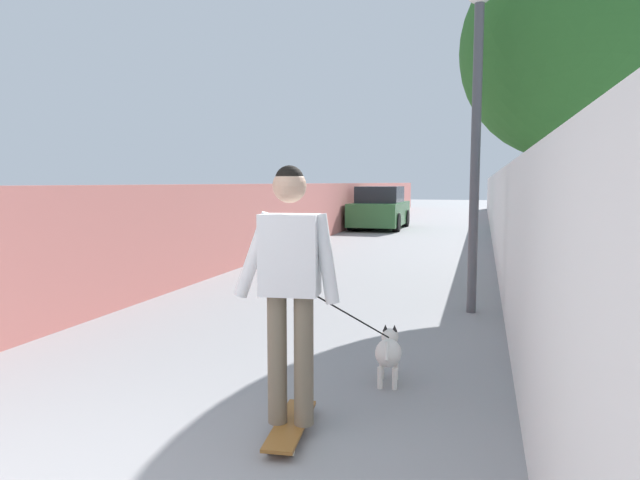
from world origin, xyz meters
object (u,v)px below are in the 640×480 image
object	(u,v)px
tree_right_near	(572,48)
person_skateboarder	(290,274)
skateboard	(291,425)
dog	(388,351)
lamp_post	(477,84)
car_near	(380,209)

from	to	relation	value
tree_right_near	person_skateboarder	world-z (taller)	tree_right_near
skateboard	person_skateboarder	bearing A→B (deg)	123.69
skateboard	dog	xyz separation A→B (m)	(1.16, -0.47, 0.21)
lamp_post	car_near	world-z (taller)	lamp_post
skateboard	car_near	size ratio (longest dim) A/B	0.21
person_skateboarder	car_near	world-z (taller)	person_skateboarder
dog	skateboard	bearing A→B (deg)	158.12
skateboard	lamp_post	bearing A→B (deg)	-15.20
lamp_post	car_near	distance (m)	13.44
lamp_post	tree_right_near	bearing A→B (deg)	-38.84
dog	car_near	distance (m)	15.91
tree_right_near	person_skateboarder	xyz separation A→B (m)	(-5.61, 2.37, -2.53)
tree_right_near	dog	size ratio (longest dim) A/B	3.62
skateboard	car_near	xyz separation A→B (m)	(16.81, 2.39, 0.65)
dog	person_skateboarder	bearing A→B (deg)	158.12
tree_right_near	dog	world-z (taller)	tree_right_near
person_skateboarder	dog	distance (m)	1.50
lamp_post	skateboard	distance (m)	5.04
tree_right_near	skateboard	bearing A→B (deg)	157.07
tree_right_near	skateboard	xyz separation A→B (m)	(-5.61, 2.37, -3.55)
car_near	skateboard	bearing A→B (deg)	-171.89
tree_right_near	skateboard	size ratio (longest dim) A/B	6.44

